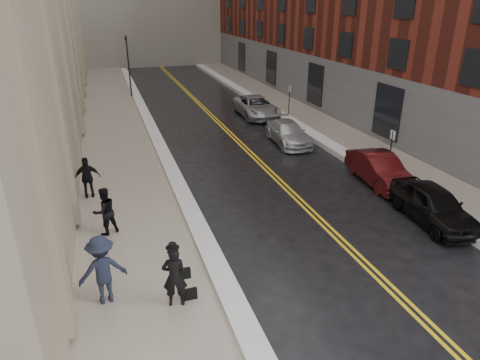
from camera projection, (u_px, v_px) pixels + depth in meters
ground at (319, 311)px, 11.81m from camera, size 160.00×160.00×0.00m
sidewalk_left at (118, 148)px, 24.54m from camera, size 4.00×64.00×0.15m
sidewalk_right at (328, 128)px, 28.35m from camera, size 3.00×64.00×0.15m
lane_stripe_a at (233, 138)px, 26.51m from camera, size 0.12×64.00×0.01m
lane_stripe_b at (236, 138)px, 26.58m from camera, size 0.12×64.00×0.01m
snow_ridge_left at (158, 143)px, 25.17m from camera, size 0.70×60.80×0.26m
snow_ridge_right at (303, 129)px, 27.80m from camera, size 0.85×60.80×0.30m
traffic_signal at (128, 62)px, 36.18m from camera, size 0.18×0.15×5.20m
parking_sign_near at (391, 148)px, 20.52m from camera, size 0.06×0.35×2.23m
parking_sign_far at (289, 98)px, 31.04m from camera, size 0.06×0.35×2.23m
car_black at (433, 205)px, 16.31m from camera, size 2.13×4.37×1.44m
car_maroon at (379, 169)px, 19.77m from camera, size 1.86×4.35×1.40m
car_silver_near at (288, 133)px, 25.32m from camera, size 2.03×4.51×1.28m
car_silver_far at (256, 107)px, 31.17m from camera, size 2.55×5.29×1.45m
pedestrian_main at (175, 277)px, 11.50m from camera, size 0.74×0.56×1.81m
pedestrian_a at (105, 211)px, 15.10m from camera, size 1.06×0.97×1.77m
pedestrian_b at (102, 270)px, 11.62m from camera, size 1.41×0.95×2.02m
pedestrian_c at (88, 178)px, 17.92m from camera, size 1.07×0.47×1.79m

